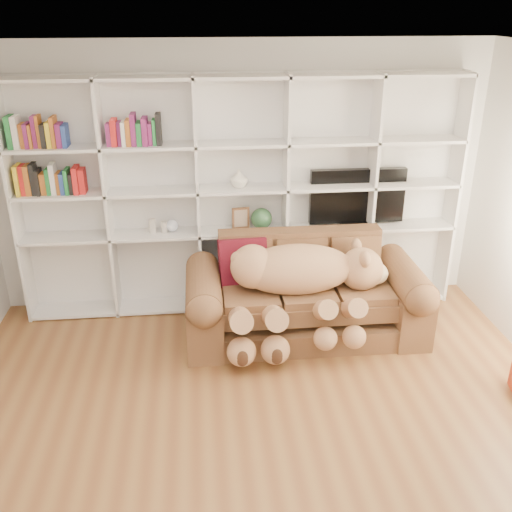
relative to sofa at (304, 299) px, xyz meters
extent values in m
plane|color=brown|center=(-0.54, -1.66, -0.36)|extent=(5.00, 5.00, 0.00)
plane|color=white|center=(-0.54, -1.66, 2.34)|extent=(5.00, 5.00, 0.00)
cube|color=silver|center=(-0.54, 0.84, 0.99)|extent=(5.00, 0.02, 2.70)
cube|color=silver|center=(-0.54, 0.80, 0.84)|extent=(4.40, 0.03, 2.40)
cube|color=silver|center=(-2.74, 0.64, 0.84)|extent=(0.03, 0.35, 2.40)
cube|color=silver|center=(-1.86, 0.64, 0.84)|extent=(0.03, 0.35, 2.40)
cube|color=silver|center=(-0.98, 0.64, 0.84)|extent=(0.03, 0.35, 2.40)
cube|color=silver|center=(-0.10, 0.64, 0.84)|extent=(0.03, 0.35, 2.40)
cube|color=silver|center=(0.78, 0.64, 0.84)|extent=(0.03, 0.35, 2.40)
cube|color=silver|center=(1.66, 0.64, 0.84)|extent=(0.03, 0.35, 2.40)
cube|color=silver|center=(-0.54, 0.64, -0.33)|extent=(4.40, 0.35, 0.03)
cube|color=silver|center=(-0.54, 0.64, 0.49)|extent=(4.40, 0.35, 0.03)
cube|color=silver|center=(-0.54, 0.64, 0.94)|extent=(4.40, 0.35, 0.03)
cube|color=silver|center=(-0.54, 0.64, 1.39)|extent=(4.40, 0.35, 0.03)
cube|color=silver|center=(-0.54, 0.64, 2.01)|extent=(4.40, 0.35, 0.03)
cube|color=brown|center=(0.00, -0.04, -0.25)|extent=(2.16, 0.88, 0.23)
cube|color=brown|center=(0.00, -0.06, 0.09)|extent=(1.61, 0.72, 0.31)
cube|color=brown|center=(0.00, 0.34, 0.31)|extent=(1.61, 0.21, 0.57)
cube|color=brown|center=(-0.97, -0.04, -0.08)|extent=(0.33, 0.98, 0.57)
cube|color=brown|center=(0.97, -0.04, -0.08)|extent=(0.33, 0.98, 0.57)
cylinder|color=brown|center=(-0.97, -0.04, 0.21)|extent=(0.33, 0.93, 0.33)
cylinder|color=brown|center=(0.97, -0.04, 0.21)|extent=(0.33, 0.93, 0.33)
ellipsoid|color=tan|center=(-0.10, -0.09, 0.37)|extent=(1.08, 0.52, 0.47)
sphere|color=tan|center=(-0.51, -0.09, 0.42)|extent=(0.41, 0.41, 0.41)
sphere|color=tan|center=(0.51, -0.09, 0.35)|extent=(0.41, 0.41, 0.41)
sphere|color=beige|center=(0.67, -0.09, 0.29)|extent=(0.20, 0.20, 0.20)
sphere|color=#3B2215|center=(0.75, -0.09, 0.28)|extent=(0.07, 0.07, 0.07)
ellipsoid|color=tan|center=(0.49, -0.24, 0.51)|extent=(0.10, 0.16, 0.16)
ellipsoid|color=tan|center=(0.49, 0.05, 0.51)|extent=(0.10, 0.16, 0.16)
sphere|color=tan|center=(-0.64, -0.09, 0.50)|extent=(0.14, 0.14, 0.14)
cylinder|color=tan|center=(0.08, -0.44, 0.12)|extent=(0.18, 0.50, 0.36)
cylinder|color=tan|center=(0.35, -0.44, 0.12)|extent=(0.18, 0.50, 0.36)
cylinder|color=tan|center=(-0.66, -0.44, 0.09)|extent=(0.20, 0.58, 0.42)
cylinder|color=tan|center=(-0.36, -0.44, 0.09)|extent=(0.20, 0.58, 0.42)
sphere|color=tan|center=(0.08, -0.60, -0.08)|extent=(0.21, 0.21, 0.21)
sphere|color=tan|center=(0.35, -0.60, -0.08)|extent=(0.21, 0.21, 0.21)
sphere|color=tan|center=(-0.66, -0.60, -0.16)|extent=(0.26, 0.26, 0.26)
sphere|color=tan|center=(-0.36, -0.60, -0.16)|extent=(0.26, 0.26, 0.26)
cube|color=maroon|center=(-0.58, 0.16, 0.35)|extent=(0.48, 0.30, 0.48)
cube|color=black|center=(0.65, 0.69, 0.81)|extent=(0.99, 0.08, 0.57)
cube|color=black|center=(0.65, 0.69, 0.53)|extent=(0.33, 0.18, 0.04)
cube|color=brown|center=(-0.56, 0.64, 0.63)|extent=(0.18, 0.05, 0.22)
sphere|color=#2E5A34|center=(-0.35, 0.64, 0.61)|extent=(0.22, 0.22, 0.22)
cylinder|color=beige|center=(-1.45, 0.64, 0.58)|extent=(0.09, 0.09, 0.14)
cylinder|color=beige|center=(-1.34, 0.64, 0.56)|extent=(0.07, 0.07, 0.11)
sphere|color=white|center=(-1.25, 0.64, 0.57)|extent=(0.12, 0.12, 0.12)
imported|color=silver|center=(-0.57, 0.64, 1.05)|extent=(0.22, 0.22, 0.18)
camera|label=1|loc=(-0.97, -4.80, 2.62)|focal=40.00mm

